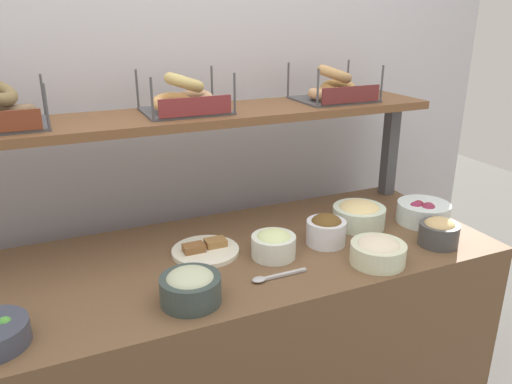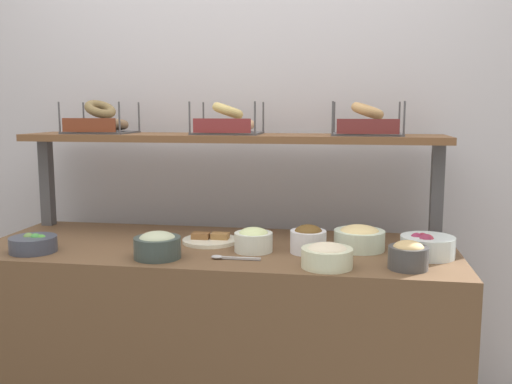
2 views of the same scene
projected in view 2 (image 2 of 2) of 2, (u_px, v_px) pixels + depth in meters
back_wall at (243, 148)px, 2.74m from camera, size 3.07×0.06×2.40m
deli_counter at (218, 346)px, 2.32m from camera, size 1.87×0.70×0.85m
shelf_riser_left at (47, 183)px, 2.63m from camera, size 0.05×0.05×0.40m
shelf_riser_right at (437, 191)px, 2.35m from camera, size 0.05×0.05×0.40m
upper_shelf at (231, 138)px, 2.46m from camera, size 1.83×0.32×0.03m
bowl_scallion_spread at (253, 240)px, 2.15m from camera, size 0.15×0.15×0.09m
bowl_veggie_mix at (33, 244)px, 2.15m from camera, size 0.18×0.18×0.07m
bowl_tuna_salad at (157, 245)px, 2.06m from camera, size 0.17×0.17×0.10m
bowl_potato_salad at (327, 255)px, 1.94m from camera, size 0.18×0.18×0.08m
bowl_hummus at (408, 255)px, 1.92m from camera, size 0.13×0.13×0.10m
bowl_egg_salad at (359, 238)px, 2.18m from camera, size 0.19×0.19×0.10m
bowl_chocolate_spread at (308, 239)px, 2.13m from camera, size 0.14×0.14×0.11m
bowl_beet_salad at (427, 246)px, 2.07m from camera, size 0.20×0.20×0.09m
serving_plate_white at (210, 240)px, 2.30m from camera, size 0.23×0.23×0.04m
serving_spoon_near_plate at (228, 257)px, 2.04m from camera, size 0.18×0.03×0.01m
bagel_basket_poppy at (100, 122)px, 2.55m from camera, size 0.29×0.24×0.16m
bagel_basket_plain at (227, 123)px, 2.46m from camera, size 0.29×0.26×0.14m
bagel_basket_sesame at (367, 124)px, 2.36m from camera, size 0.30×0.26×0.14m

